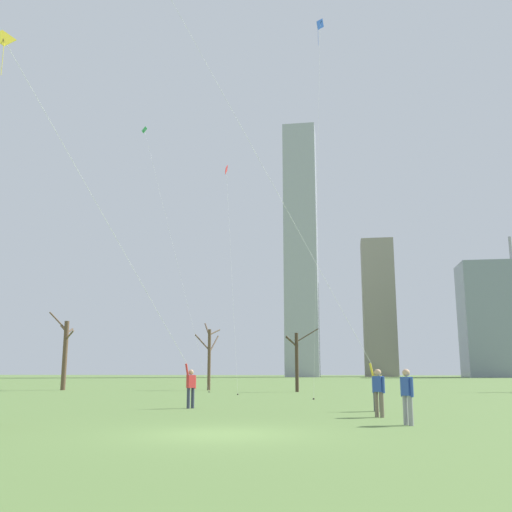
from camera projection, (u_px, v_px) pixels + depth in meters
name	position (u px, v px, depth m)	size (l,w,h in m)	color
ground_plane	(220.00, 434.00, 14.49)	(400.00, 400.00, 0.00)	#5B7A3D
kite_flyer_midfield_center_white	(344.00, 325.00, 23.57)	(10.75, 1.08, 21.69)	#33384C
kite_flyer_far_back_yellow	(171.00, 349.00, 24.24)	(6.45, 6.89, 14.29)	#33384C
bystander_far_off_by_trees	(407.00, 394.00, 16.97)	(0.36, 0.43, 1.62)	gray
bystander_watching_nearby	(379.00, 390.00, 19.89)	(0.42, 0.37, 1.62)	#726656
distant_kite_drifting_right_red	(227.00, 191.00, 46.59)	(2.36, 6.64, 18.37)	red
distant_kite_high_overhead_blue	(319.00, 62.00, 39.68)	(1.04, 4.61, 26.08)	blue
distant_kite_drifting_left_green	(152.00, 162.00, 48.36)	(6.85, 2.12, 22.23)	green
bare_tree_center	(65.00, 352.00, 48.15)	(2.76, 2.35, 6.49)	brown
bare_tree_right_of_center	(297.00, 359.00, 44.01)	(2.59, 1.15, 4.82)	#423326
bare_tree_leftmost	(209.00, 355.00, 47.84)	(2.09, 1.60, 5.60)	brown
skyline_tall_tower	(301.00, 248.00, 153.99)	(8.61, 8.80, 67.51)	#9EA3AD
skyline_short_annex	(487.00, 320.00, 140.01)	(11.97, 11.58, 27.60)	gray
skyline_slender_spire	(379.00, 307.00, 160.08)	(8.74, 8.87, 37.75)	gray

